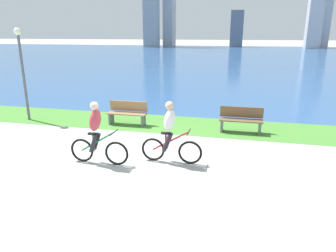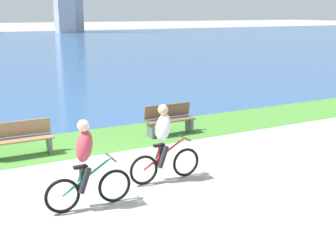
% 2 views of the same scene
% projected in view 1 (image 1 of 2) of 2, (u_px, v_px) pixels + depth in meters
% --- Properties ---
extents(ground_plane, '(300.00, 300.00, 0.00)m').
position_uv_depth(ground_plane, '(140.00, 151.00, 9.23)').
color(ground_plane, '#9E9E99').
extents(grass_strip_bayside, '(120.00, 2.45, 0.01)m').
position_uv_depth(grass_strip_bayside, '(164.00, 124.00, 11.99)').
color(grass_strip_bayside, '#478433').
rests_on(grass_strip_bayside, ground).
extents(bay_water_surface, '(300.00, 73.87, 0.00)m').
position_uv_depth(bay_water_surface, '(223.00, 56.00, 47.55)').
color(bay_water_surface, '#2D568C').
rests_on(bay_water_surface, ground).
extents(cyclist_lead, '(1.68, 0.52, 1.69)m').
position_uv_depth(cyclist_lead, '(170.00, 133.00, 8.22)').
color(cyclist_lead, black).
rests_on(cyclist_lead, ground).
extents(cyclist_trailing, '(1.66, 0.52, 1.70)m').
position_uv_depth(cyclist_trailing, '(97.00, 134.00, 8.15)').
color(cyclist_trailing, black).
rests_on(cyclist_trailing, ground).
extents(bench_near_path, '(1.50, 0.47, 0.90)m').
position_uv_depth(bench_near_path, '(241.00, 120.00, 10.87)').
color(bench_near_path, brown).
rests_on(bench_near_path, ground).
extents(bench_far_along_path, '(1.50, 0.47, 0.90)m').
position_uv_depth(bench_far_along_path, '(127.00, 113.00, 11.79)').
color(bench_far_along_path, olive).
rests_on(bench_far_along_path, ground).
extents(lamppost_tall, '(0.28, 0.28, 3.57)m').
position_uv_depth(lamppost_tall, '(21.00, 60.00, 11.90)').
color(lamppost_tall, '#595960').
rests_on(lamppost_tall, ground).
extents(city_skyline_far_shore, '(42.44, 7.97, 27.43)m').
position_uv_depth(city_skyline_far_shore, '(253.00, 4.00, 70.84)').
color(city_skyline_far_shore, '#8C939E').
rests_on(city_skyline_far_shore, ground).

